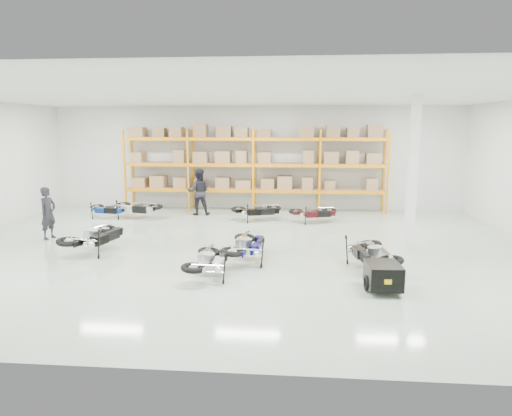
# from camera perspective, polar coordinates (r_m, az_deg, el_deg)

# --- Properties ---
(room) EXTENTS (18.00, 18.00, 18.00)m
(room) POSITION_cam_1_polar(r_m,az_deg,el_deg) (13.35, -2.73, 4.28)
(room) COLOR #ABBFAC
(room) RESTS_ON ground
(pallet_rack) EXTENTS (11.28, 0.98, 3.62)m
(pallet_rack) POSITION_cam_1_polar(r_m,az_deg,el_deg) (19.74, -0.24, 6.17)
(pallet_rack) COLOR orange
(pallet_rack) RESTS_ON ground
(structural_column) EXTENTS (0.25, 0.25, 4.50)m
(structural_column) POSITION_cam_1_polar(r_m,az_deg,el_deg) (14.15, 18.98, 4.07)
(structural_column) COLOR white
(structural_column) RESTS_ON ground
(moto_blue_centre) EXTENTS (1.10, 1.93, 1.19)m
(moto_blue_centre) POSITION_cam_1_polar(r_m,az_deg,el_deg) (12.32, -1.10, -4.18)
(moto_blue_centre) COLOR #080954
(moto_blue_centre) RESTS_ON ground
(moto_silver_left) EXTENTS (0.96, 1.75, 1.10)m
(moto_silver_left) POSITION_cam_1_polar(r_m,az_deg,el_deg) (11.14, -5.80, -6.00)
(moto_silver_left) COLOR #B3B6BB
(moto_silver_left) RESTS_ON ground
(moto_black_far_left) EXTENTS (1.40, 2.13, 1.27)m
(moto_black_far_left) POSITION_cam_1_polar(r_m,az_deg,el_deg) (14.00, -19.51, -2.87)
(moto_black_far_left) COLOR black
(moto_black_far_left) RESTS_ON ground
(moto_touring_right) EXTENTS (1.18, 1.94, 1.17)m
(moto_touring_right) POSITION_cam_1_polar(r_m,az_deg,el_deg) (11.99, 14.26, -4.92)
(moto_touring_right) COLOR black
(moto_touring_right) RESTS_ON ground
(trailer) EXTENTS (0.80, 1.51, 0.63)m
(trailer) POSITION_cam_1_polar(r_m,az_deg,el_deg) (10.53, 15.60, -8.12)
(trailer) COLOR black
(trailer) RESTS_ON ground
(moto_back_a) EXTENTS (1.70, 1.12, 1.01)m
(moto_back_a) POSITION_cam_1_polar(r_m,az_deg,el_deg) (19.15, -18.06, 0.19)
(moto_back_a) COLOR navy
(moto_back_a) RESTS_ON ground
(moto_back_b) EXTENTS (1.98, 1.32, 1.17)m
(moto_back_b) POSITION_cam_1_polar(r_m,az_deg,el_deg) (18.82, -14.82, 0.42)
(moto_back_b) COLOR #B3BABE
(moto_back_b) RESTS_ON ground
(moto_back_c) EXTENTS (1.88, 1.30, 1.11)m
(moto_back_c) POSITION_cam_1_polar(r_m,az_deg,el_deg) (17.72, 0.17, 0.08)
(moto_back_c) COLOR black
(moto_back_c) RESTS_ON ground
(moto_back_d) EXTENTS (1.75, 1.16, 1.04)m
(moto_back_d) POSITION_cam_1_polar(r_m,az_deg,el_deg) (17.51, 7.28, -0.22)
(moto_back_d) COLOR #380B0E
(moto_back_d) RESTS_ON ground
(person_left) EXTENTS (0.53, 0.69, 1.70)m
(person_left) POSITION_cam_1_polar(r_m,az_deg,el_deg) (16.25, -24.55, -0.58)
(person_left) COLOR black
(person_left) RESTS_ON ground
(person_back) EXTENTS (1.03, 0.86, 1.92)m
(person_back) POSITION_cam_1_polar(r_m,az_deg,el_deg) (19.02, -7.18, 2.02)
(person_back) COLOR black
(person_back) RESTS_ON ground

